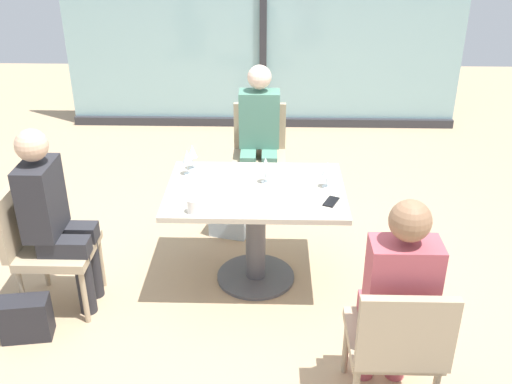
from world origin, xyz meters
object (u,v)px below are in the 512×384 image
(wine_glass_2, at_px, (266,165))
(wine_glass_0, at_px, (187,157))
(coffee_cup, at_px, (193,206))
(chair_side_end, at_px, (42,240))
(wine_glass_1, at_px, (192,152))
(dining_table_main, at_px, (256,213))
(chair_near_window, at_px, (259,150))
(handbag_1, at_px, (26,318))
(chair_front_right, at_px, (397,340))
(person_near_window, at_px, (259,132))
(cell_phone_on_table, at_px, (331,202))
(person_side_end, at_px, (53,213))
(wine_glass_3, at_px, (327,169))
(handbag_2, at_px, (229,219))
(person_front_right, at_px, (397,294))

(wine_glass_2, bearing_deg, wine_glass_0, 167.83)
(wine_glass_0, relative_size, coffee_cup, 2.06)
(chair_side_end, relative_size, wine_glass_1, 4.70)
(dining_table_main, xyz_separation_m, chair_near_window, (0.00, 1.23, -0.04))
(wine_glass_1, distance_m, handbag_1, 1.55)
(chair_front_right, xyz_separation_m, handbag_1, (-2.16, 0.55, -0.36))
(dining_table_main, distance_m, person_near_window, 1.13)
(cell_phone_on_table, bearing_deg, coffee_cup, -145.82)
(chair_front_right, distance_m, coffee_cup, 1.45)
(dining_table_main, bearing_deg, wine_glass_2, 54.80)
(wine_glass_2, bearing_deg, person_side_end, -162.75)
(wine_glass_0, height_order, handbag_1, wine_glass_0)
(wine_glass_2, height_order, coffee_cup, wine_glass_2)
(dining_table_main, height_order, chair_side_end, chair_side_end)
(coffee_cup, bearing_deg, cell_phone_on_table, 10.20)
(person_near_window, xyz_separation_m, coffee_cup, (-0.38, -1.47, 0.08))
(wine_glass_0, xyz_separation_m, wine_glass_3, (0.96, -0.18, 0.00))
(coffee_cup, bearing_deg, wine_glass_0, 100.87)
(person_near_window, bearing_deg, handbag_2, -114.44)
(chair_front_right, distance_m, wine_glass_0, 1.93)
(chair_side_end, relative_size, cell_phone_on_table, 6.04)
(wine_glass_1, xyz_separation_m, handbag_1, (-0.95, -0.98, -0.72))
(wine_glass_2, bearing_deg, chair_front_right, -62.87)
(chair_side_end, height_order, chair_near_window, same)
(wine_glass_3, relative_size, coffee_cup, 2.06)
(dining_table_main, relative_size, wine_glass_3, 6.48)
(dining_table_main, height_order, handbag_1, dining_table_main)
(chair_side_end, distance_m, wine_glass_2, 1.55)
(person_front_right, xyz_separation_m, wine_glass_3, (-0.26, 1.15, 0.16))
(handbag_1, bearing_deg, chair_side_end, 75.48)
(chair_side_end, bearing_deg, chair_front_right, -23.13)
(chair_front_right, height_order, cell_phone_on_table, chair_front_right)
(person_near_window, bearing_deg, wine_glass_3, -66.27)
(handbag_2, bearing_deg, wine_glass_2, -45.92)
(chair_side_end, height_order, wine_glass_0, wine_glass_0)
(wine_glass_0, distance_m, wine_glass_1, 0.10)
(handbag_2, bearing_deg, cell_phone_on_table, -33.68)
(chair_side_end, xyz_separation_m, person_front_right, (2.12, -0.80, 0.20))
(person_near_window, relative_size, cell_phone_on_table, 8.75)
(chair_near_window, xyz_separation_m, handbag_1, (-1.41, -1.91, -0.36))
(handbag_1, bearing_deg, chair_front_right, -23.48)
(person_near_window, relative_size, handbag_2, 4.20)
(wine_glass_0, relative_size, handbag_1, 0.62)
(wine_glass_3, height_order, coffee_cup, wine_glass_3)
(chair_side_end, height_order, person_side_end, person_side_end)
(person_side_end, height_order, cell_phone_on_table, person_side_end)
(wine_glass_0, distance_m, wine_glass_2, 0.56)
(person_front_right, distance_m, wine_glass_1, 1.87)
(wine_glass_1, bearing_deg, person_near_window, 60.50)
(wine_glass_0, distance_m, handbag_1, 1.47)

